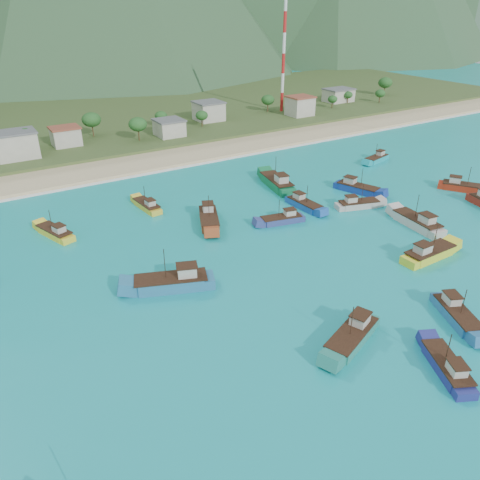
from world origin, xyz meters
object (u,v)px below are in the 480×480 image
boat_1 (358,205)px  boat_28 (377,159)px  boat_20 (282,220)px  boat_29 (277,183)px  boat_4 (357,189)px  boat_27 (55,233)px  boat_9 (173,283)px  boat_10 (418,223)px  boat_16 (209,219)px  boat_13 (147,206)px  boat_7 (352,337)px  radio_tower (284,53)px  boat_22 (429,254)px  boat_23 (447,368)px  boat_0 (463,187)px  boat_24 (456,315)px  boat_3 (304,205)px

boat_1 → boat_28: bearing=144.3°
boat_20 → boat_29: (11.35, 17.48, 0.44)m
boat_4 → boat_27: size_ratio=1.14×
boat_20 → boat_29: 20.85m
boat_4 → boat_9: (-56.15, -15.54, 0.20)m
boat_10 → boat_16: bearing=152.7°
boat_13 → boat_7: bearing=-88.8°
radio_tower → boat_1: radio_tower is taller
boat_9 → boat_27: boat_9 is taller
boat_29 → boat_22: bearing=-75.6°
boat_9 → boat_23: bearing=-128.3°
boat_0 → boat_1: boat_0 is taller
boat_1 → boat_7: 47.81m
boat_16 → boat_27: boat_16 is taller
boat_22 → boat_28: boat_22 is taller
boat_24 → boat_0: bearing=-121.2°
radio_tower → boat_4: bearing=-113.9°
boat_16 → boat_22: (26.68, -34.24, -0.03)m
boat_1 → boat_9: (-49.33, -8.33, 0.33)m
boat_24 → boat_16: bearing=-48.3°
boat_3 → boat_9: bearing=18.3°
boat_22 → boat_9: bearing=-110.3°
boat_0 → boat_24: bearing=1.2°
boat_0 → boat_13: size_ratio=1.15×
boat_29 → boat_3: bearing=-88.2°
boat_10 → boat_29: (-11.17, 33.93, 0.15)m
boat_1 → boat_22: bearing=3.6°
boat_0 → boat_27: bearing=-49.7°
boat_3 → boat_4: 17.16m
radio_tower → boat_1: 97.78m
boat_23 → boat_9: bearing=146.8°
boat_0 → boat_27: boat_0 is taller
boat_22 → boat_13: bearing=-145.0°
boat_13 → boat_16: bearing=-64.9°
boat_16 → boat_10: bearing=169.7°
boat_7 → boat_10: (37.29, 19.69, 0.09)m
boat_0 → boat_20: 49.58m
boat_1 → boat_7: bearing=-28.2°
radio_tower → boat_24: bearing=-115.6°
boat_1 → boat_24: size_ratio=0.98×
boat_16 → boat_23: boat_16 is taller
boat_22 → boat_27: boat_22 is taller
boat_4 → boat_9: size_ratio=0.86×
boat_7 → boat_16: bearing=-22.9°
boat_23 → boat_24: size_ratio=0.94×
boat_13 → boat_22: (34.86, -48.21, 0.24)m
boat_1 → boat_13: 47.42m
boat_1 → boat_28: 36.26m
boat_9 → boat_13: (8.70, 32.79, -0.40)m
boat_7 → boat_9: boat_9 is taller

